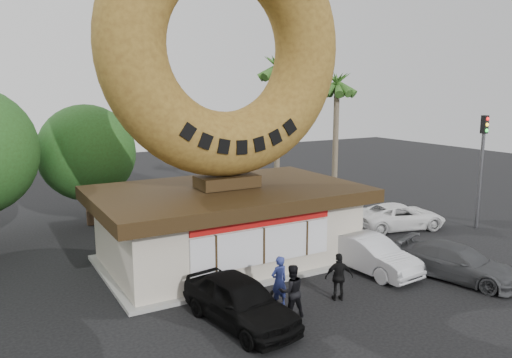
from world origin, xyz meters
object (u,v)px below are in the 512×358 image
object	(u,v)px
street_lamp	(121,141)
car_grey	(458,262)
traffic_signal	(482,157)
person_center	(291,291)
person_left	(279,281)
giant_donut	(226,47)
car_silver	(370,254)
car_white	(400,216)
person_right	(339,277)
donut_shop	(228,222)
car_black	(240,301)

from	to	relation	value
street_lamp	car_grey	distance (m)	19.01
traffic_signal	person_center	size ratio (longest dim) A/B	3.39
traffic_signal	person_left	bearing A→B (deg)	-168.28
giant_donut	person_left	distance (m)	9.63
traffic_signal	person_center	world-z (taller)	traffic_signal
street_lamp	car_grey	xyz separation A→B (m)	(8.84, -16.39, -3.80)
car_silver	giant_donut	bearing A→B (deg)	133.33
street_lamp	car_silver	bearing A→B (deg)	-65.47
car_silver	car_white	distance (m)	7.03
person_left	person_right	bearing A→B (deg)	158.01
person_left	person_center	bearing A→B (deg)	79.55
street_lamp	person_center	size ratio (longest dim) A/B	4.46
person_right	street_lamp	bearing A→B (deg)	-53.23
donut_shop	person_center	xyz separation A→B (m)	(-0.59, -5.88, -0.87)
donut_shop	car_grey	distance (m)	9.52
person_center	person_right	bearing A→B (deg)	-161.84
car_black	car_grey	size ratio (longest dim) A/B	0.99
traffic_signal	person_right	size ratio (longest dim) A/B	3.51
traffic_signal	person_right	distance (m)	13.25
giant_donut	traffic_signal	world-z (taller)	giant_donut
giant_donut	car_black	size ratio (longest dim) A/B	2.29
person_center	car_silver	size ratio (longest dim) A/B	0.40
street_lamp	traffic_signal	distance (m)	19.90
donut_shop	car_white	size ratio (longest dim) A/B	2.28
traffic_signal	person_right	xyz separation A→B (m)	(-12.39, -3.62, -3.00)
street_lamp	person_left	world-z (taller)	street_lamp
person_right	car_silver	size ratio (longest dim) A/B	0.39
giant_donut	car_black	bearing A→B (deg)	-112.73
person_right	car_silver	distance (m)	3.35
donut_shop	street_lamp	distance (m)	10.54
street_lamp	car_silver	world-z (taller)	street_lamp
person_center	car_black	distance (m)	1.77
giant_donut	car_white	size ratio (longest dim) A/B	2.16
giant_donut	traffic_signal	distance (m)	15.08
traffic_signal	car_silver	xyz separation A→B (m)	(-9.46, -2.00, -3.13)
car_silver	car_grey	bearing A→B (deg)	-49.49
donut_shop	person_left	distance (m)	5.11
giant_donut	street_lamp	size ratio (longest dim) A/B	1.33
giant_donut	car_black	distance (m)	10.24
giant_donut	car_white	distance (m)	13.32
car_grey	person_left	bearing A→B (deg)	152.91
car_black	car_grey	bearing A→B (deg)	-14.05
car_grey	car_black	bearing A→B (deg)	157.87
giant_donut	person_left	xyz separation A→B (m)	(-0.52, -5.02, -8.20)
donut_shop	traffic_signal	size ratio (longest dim) A/B	1.84
person_left	car_grey	distance (m)	7.63
car_white	giant_donut	bearing A→B (deg)	103.54
car_white	person_left	bearing A→B (deg)	128.40
giant_donut	person_center	world-z (taller)	giant_donut
street_lamp	car_silver	xyz separation A→B (m)	(6.39, -14.01, -3.75)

